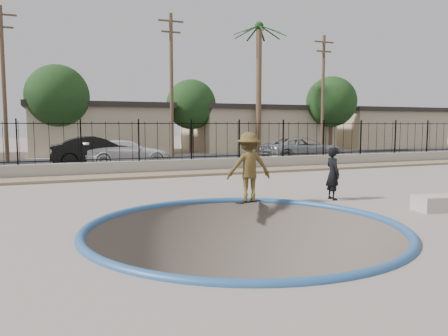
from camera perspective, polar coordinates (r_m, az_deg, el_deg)
name	(u,v)px	position (r m, az deg, el deg)	size (l,w,h in m)	color
ground	(133,193)	(22.07, -11.81, -3.16)	(120.00, 120.00, 2.20)	gray
bowl_pit	(244,228)	(9.61, 2.68, -7.86)	(6.84, 6.84, 1.80)	#4C423A
coping_ring	(244,228)	(9.61, 2.68, -7.86)	(7.04, 7.04, 0.20)	#2C578F
rock_strip	(145,175)	(19.20, -10.34, -0.96)	(42.00, 1.60, 0.11)	#988563
retaining_wall	(139,168)	(20.24, -11.00, 0.06)	(42.00, 0.45, 0.60)	#9D978A
fence	(139,141)	(20.16, -11.07, 3.46)	(40.00, 0.04, 1.80)	black
street	(117,162)	(26.84, -13.84, 0.76)	(90.00, 8.00, 0.04)	black
house_center	(98,128)	(36.17, -16.18, 5.03)	(10.60, 8.60, 3.90)	tan
house_east	(256,128)	(40.20, 4.15, 5.28)	(12.60, 8.60, 3.90)	tan
house_east_far	(377,127)	(48.11, 19.30, 5.05)	(11.60, 8.60, 3.90)	tan
palm_right	(259,60)	(35.64, 4.59, 13.87)	(2.30, 2.30, 10.30)	brown
utility_pole_left	(4,82)	(28.63, -26.84, 10.00)	(1.70, 0.24, 9.00)	#473323
utility_pole_mid	(172,84)	(29.67, -6.87, 10.89)	(1.70, 0.24, 9.50)	#473323
utility_pole_right	(323,93)	(34.85, 12.79, 9.59)	(1.70, 0.24, 9.00)	#473323
street_tree_left	(57,96)	(32.53, -20.92, 8.74)	(4.32, 4.32, 6.36)	#473323
street_tree_mid	(191,105)	(35.24, -4.30, 8.26)	(3.96, 3.96, 5.83)	#473323
street_tree_right	(331,102)	(39.00, 13.85, 8.38)	(4.32, 4.32, 6.36)	#473323
skater	(249,170)	(12.33, 3.26, -0.29)	(1.25, 0.72, 1.93)	brown
skateboard	(249,202)	(12.46, 3.23, -4.44)	(0.86, 0.45, 0.07)	black
videographer	(333,174)	(13.47, 14.03, -0.72)	(0.57, 0.38, 1.57)	black
concrete_ledge	(445,203)	(12.88, 26.93, -4.09)	(1.60, 0.70, 0.40)	#B5A8A0
car_b	(97,151)	(24.64, -16.23, 2.15)	(1.67, 4.78, 1.58)	black
car_c	(127,152)	(24.71, -12.58, 2.00)	(1.90, 4.68, 1.36)	white
car_d	(303,149)	(27.22, 10.34, 2.45)	(2.38, 5.16, 1.43)	gray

